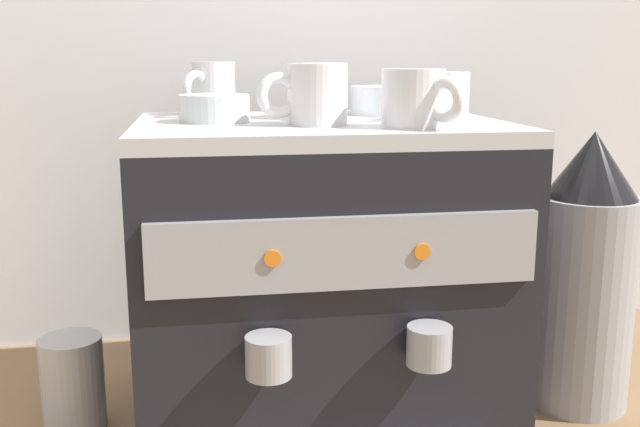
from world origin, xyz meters
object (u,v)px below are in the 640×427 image
(ceramic_cup_3, at_px, (438,97))
(milk_pitcher, at_px, (73,383))
(ceramic_bowl_0, at_px, (214,109))
(ceramic_cup_4, at_px, (314,95))
(coffee_grinder, at_px, (584,277))
(ceramic_cup_0, at_px, (320,91))
(ceramic_cup_1, at_px, (212,89))
(ceramic_bowl_1, at_px, (387,101))
(espresso_machine, at_px, (321,274))
(ceramic_cup_2, at_px, (416,98))

(ceramic_cup_3, xyz_separation_m, milk_pitcher, (-0.53, 0.04, -0.42))
(ceramic_cup_3, relative_size, ceramic_bowl_0, 1.17)
(ceramic_bowl_0, bearing_deg, ceramic_cup_4, -29.30)
(ceramic_cup_3, height_order, coffee_grinder, ceramic_cup_3)
(ceramic_cup_3, xyz_separation_m, coffee_grinder, (0.24, -0.00, -0.28))
(ceramic_cup_4, relative_size, ceramic_bowl_0, 1.24)
(ceramic_cup_3, bearing_deg, ceramic_cup_0, 155.35)
(ceramic_cup_1, xyz_separation_m, ceramic_cup_3, (0.31, -0.16, -0.01))
(ceramic_cup_3, distance_m, ceramic_bowl_0, 0.32)
(ceramic_cup_4, height_order, milk_pitcher, ceramic_cup_4)
(ceramic_bowl_0, relative_size, coffee_grinder, 0.23)
(ceramic_cup_0, xyz_separation_m, ceramic_bowl_1, (0.12, 0.06, -0.02))
(espresso_machine, height_order, ceramic_cup_0, ceramic_cup_0)
(ceramic_cup_2, bearing_deg, ceramic_bowl_1, 84.86)
(ceramic_cup_2, height_order, ceramic_bowl_1, ceramic_cup_2)
(espresso_machine, distance_m, ceramic_cup_2, 0.31)
(ceramic_bowl_1, relative_size, coffee_grinder, 0.27)
(ceramic_bowl_1, bearing_deg, espresso_machine, -139.13)
(espresso_machine, xyz_separation_m, ceramic_cup_2, (0.11, -0.12, 0.27))
(milk_pitcher, bearing_deg, espresso_machine, -1.92)
(ceramic_bowl_1, bearing_deg, ceramic_cup_4, -130.81)
(ceramic_cup_0, height_order, ceramic_cup_3, ceramic_cup_0)
(ceramic_cup_3, relative_size, coffee_grinder, 0.27)
(ceramic_bowl_1, xyz_separation_m, coffee_grinder, (0.28, -0.14, -0.26))
(ceramic_cup_0, bearing_deg, ceramic_cup_3, -24.65)
(ceramic_cup_3, relative_size, milk_pitcher, 0.83)
(ceramic_cup_2, xyz_separation_m, ceramic_bowl_1, (0.02, 0.22, -0.02))
(espresso_machine, xyz_separation_m, ceramic_cup_1, (-0.15, 0.14, 0.27))
(milk_pitcher, bearing_deg, ceramic_cup_2, -15.05)
(espresso_machine, bearing_deg, milk_pitcher, 178.08)
(ceramic_cup_1, relative_size, ceramic_bowl_0, 0.98)
(ceramic_cup_0, bearing_deg, ceramic_cup_4, -103.55)
(ceramic_bowl_1, bearing_deg, ceramic_cup_3, -73.90)
(ceramic_bowl_0, distance_m, coffee_grinder, 0.62)
(ceramic_cup_0, relative_size, coffee_grinder, 0.29)
(ceramic_cup_4, bearing_deg, ceramic_cup_3, 9.53)
(espresso_machine, height_order, ceramic_cup_1, ceramic_cup_1)
(ceramic_cup_3, height_order, ceramic_bowl_0, ceramic_cup_3)
(espresso_machine, height_order, milk_pitcher, espresso_machine)
(ceramic_cup_2, xyz_separation_m, ceramic_cup_4, (-0.12, 0.06, 0.00))
(ceramic_cup_0, distance_m, ceramic_bowl_0, 0.16)
(ceramic_cup_2, height_order, ceramic_cup_4, ceramic_cup_4)
(ceramic_bowl_0, bearing_deg, ceramic_cup_0, 10.78)
(ceramic_cup_1, bearing_deg, ceramic_cup_4, -56.00)
(espresso_machine, relative_size, ceramic_cup_4, 4.21)
(ceramic_cup_0, relative_size, ceramic_cup_1, 1.30)
(ceramic_cup_0, xyz_separation_m, ceramic_cup_1, (-0.16, 0.09, 0.00))
(ceramic_bowl_0, bearing_deg, milk_pitcher, -179.12)
(ceramic_cup_0, distance_m, milk_pitcher, 0.56)
(ceramic_cup_1, relative_size, ceramic_bowl_1, 0.83)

